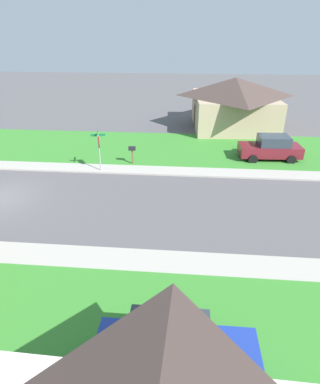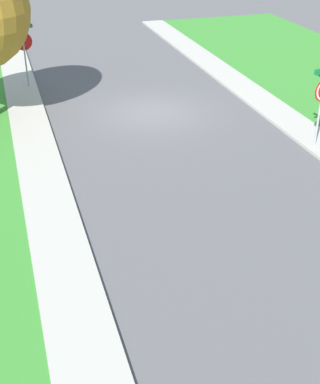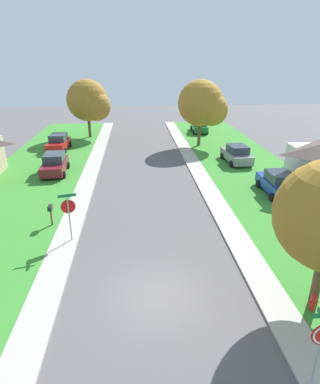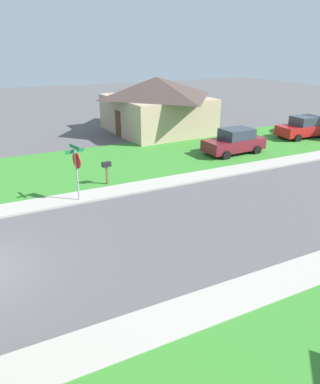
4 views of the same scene
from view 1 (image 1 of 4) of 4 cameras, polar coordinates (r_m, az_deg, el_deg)
name	(u,v)px [view 1 (image 1 of 4)]	position (r m, az deg, el deg)	size (l,w,h in m)	color
sidewalk_east	(221,265)	(13.33, 10.73, -12.59)	(1.40, 56.00, 0.10)	#ADA89E
lawn_east	(235,379)	(10.16, 13.13, -29.57)	(8.00, 56.00, 0.08)	#38842D
sidewalk_west	(209,172)	(21.44, 8.75, 3.45)	(1.40, 56.00, 0.10)	#ADA89E
lawn_west	(207,149)	(25.83, 8.24, 7.51)	(8.00, 56.00, 0.08)	#38842D
stop_sign_far_corner	(99,144)	(21.17, -10.73, 8.30)	(0.90, 0.90, 2.77)	#9E9EA3
car_maroon_across_road	(271,148)	(24.61, 19.00, 7.41)	(2.21, 4.39, 1.76)	maroon
car_blue_driveway_right	(174,356)	(9.32, 2.44, -27.01)	(2.05, 4.31, 1.76)	#1E389E
house_left_setback	(234,102)	(32.18, 12.92, 15.24)	(9.45, 8.33, 4.60)	tan
mailbox	(132,151)	(22.38, -4.96, 7.30)	(0.26, 0.49, 1.31)	brown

